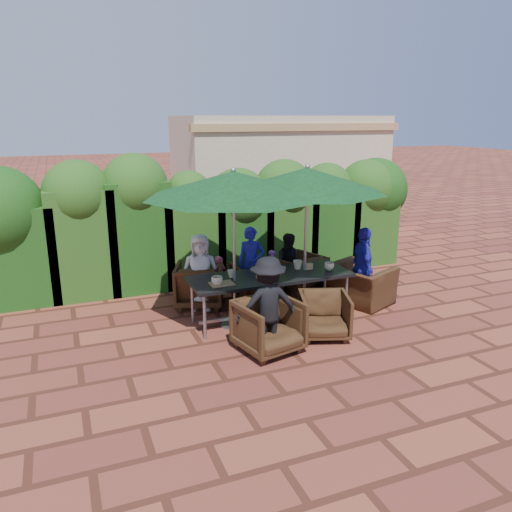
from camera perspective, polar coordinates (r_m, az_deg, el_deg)
name	(u,v)px	position (r m, az deg, el deg)	size (l,w,h in m)	color
ground	(258,319)	(8.14, 0.27, -7.25)	(80.00, 80.00, 0.00)	brown
dining_table	(270,279)	(7.93, 1.67, -2.67)	(2.59, 0.90, 0.75)	black
umbrella_left	(233,185)	(7.32, -2.61, 8.15)	(2.65, 2.65, 2.46)	gray
umbrella_right	(307,180)	(7.89, 5.86, 8.61)	(2.50, 2.50, 2.46)	gray
chair_far_left	(199,283)	(8.65, -6.49, -3.04)	(0.80, 0.75, 0.82)	black
chair_far_mid	(255,280)	(8.82, -0.07, -2.77)	(0.74, 0.69, 0.76)	black
chair_far_right	(298,273)	(9.12, 4.78, -1.97)	(0.81, 0.76, 0.83)	black
chair_near_left	(269,323)	(6.95, 1.48, -7.72)	(0.79, 0.74, 0.82)	black
chair_near_right	(324,313)	(7.48, 7.82, -6.52)	(0.71, 0.66, 0.73)	black
chair_end_right	(360,278)	(8.87, 11.77, -2.52)	(1.04, 0.67, 0.90)	black
adult_far_left	(200,272)	(8.43, -6.37, -1.83)	(0.64, 0.38, 1.30)	silver
adult_far_mid	(251,263)	(8.88, -0.56, -0.82)	(0.47, 0.38, 1.30)	#221FAB
adult_far_right	(290,265)	(9.04, 3.91, -1.03)	(0.56, 0.34, 1.16)	black
adult_near_left	(268,304)	(6.88, 1.36, -5.55)	(0.87, 0.40, 1.36)	black
adult_end_right	(363,267)	(8.69, 12.12, -1.26)	(0.81, 0.41, 1.38)	#221FAB
child_left	(220,279)	(8.82, -4.12, -2.61)	(0.30, 0.24, 0.82)	#D1496F
child_right	(273,273)	(9.05, 1.90, -1.99)	(0.31, 0.25, 0.86)	#8B4495
pedestrian_a	(244,212)	(12.11, -1.44, 5.08)	(1.78, 0.63, 1.90)	#258223
pedestrian_b	(278,215)	(12.67, 2.57, 4.72)	(0.74, 0.45, 1.54)	#D1496F
pedestrian_c	(328,212)	(13.12, 8.21, 5.02)	(1.01, 0.46, 1.58)	gray
cup_a	(217,281)	(7.43, -4.47, -2.85)	(0.17, 0.17, 0.13)	beige
cup_b	(231,274)	(7.78, -2.83, -2.02)	(0.13, 0.13, 0.12)	beige
cup_c	(275,273)	(7.76, 2.21, -1.97)	(0.18, 0.18, 0.14)	beige
cup_d	(298,265)	(8.21, 4.78, -1.00)	(0.15, 0.15, 0.15)	beige
cup_e	(329,266)	(8.22, 8.35, -1.17)	(0.16, 0.16, 0.13)	beige
ketchup_bottle	(260,271)	(7.81, 0.48, -1.73)	(0.04, 0.04, 0.17)	#B20C0A
sauce_bottle	(261,270)	(7.89, 0.59, -1.56)	(0.04, 0.04, 0.17)	#4C230C
serving_tray	(222,284)	(7.48, -3.94, -3.18)	(0.35, 0.25, 0.02)	#9E7B4C
number_block_left	(260,275)	(7.74, 0.48, -2.15)	(0.12, 0.06, 0.10)	tan
number_block_right	(309,266)	(8.21, 6.07, -1.20)	(0.12, 0.06, 0.10)	tan
hedge_wall	(211,214)	(9.85, -5.15, 4.84)	(9.10, 1.60, 2.55)	#14350E
building	(279,170)	(15.39, 2.62, 9.78)	(6.20, 3.08, 3.20)	beige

